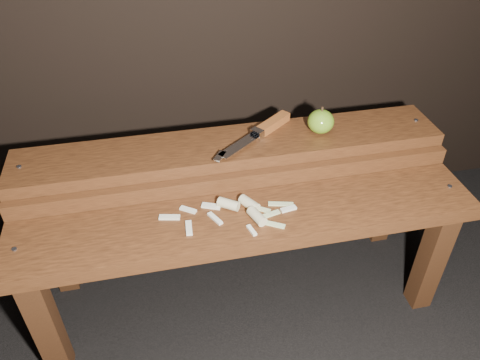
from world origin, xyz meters
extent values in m
plane|color=black|center=(0.00, 0.00, 0.00)|extent=(60.00, 60.00, 0.00)
cube|color=#371D0D|center=(-0.54, -0.10, 0.19)|extent=(0.06, 0.06, 0.38)
cube|color=#371D0D|center=(0.54, -0.10, 0.19)|extent=(0.06, 0.06, 0.38)
cube|color=#482511|center=(0.00, -0.05, 0.40)|extent=(1.20, 0.20, 0.04)
cylinder|color=slate|center=(-0.56, -0.05, 0.42)|extent=(0.01, 0.01, 0.00)
cylinder|color=slate|center=(0.56, -0.05, 0.42)|extent=(0.01, 0.01, 0.00)
cube|color=#371D0D|center=(-0.54, 0.20, 0.23)|extent=(0.06, 0.06, 0.46)
cube|color=#371D0D|center=(0.54, 0.20, 0.23)|extent=(0.06, 0.06, 0.46)
cube|color=#482511|center=(0.00, 0.07, 0.44)|extent=(1.20, 0.02, 0.05)
cube|color=#482511|center=(0.00, 0.17, 0.48)|extent=(1.20, 0.18, 0.04)
cylinder|color=slate|center=(-0.56, 0.17, 0.50)|extent=(0.01, 0.01, 0.00)
cylinder|color=slate|center=(0.56, 0.17, 0.50)|extent=(0.01, 0.01, 0.00)
ellipsoid|color=olive|center=(0.26, 0.17, 0.53)|extent=(0.08, 0.08, 0.07)
cylinder|color=#382314|center=(0.26, 0.17, 0.57)|extent=(0.01, 0.01, 0.01)
cube|color=brown|center=(0.13, 0.22, 0.51)|extent=(0.12, 0.10, 0.03)
cube|color=silver|center=(0.07, 0.18, 0.51)|extent=(0.04, 0.04, 0.03)
cube|color=silver|center=(0.01, 0.13, 0.51)|extent=(0.13, 0.11, 0.00)
cube|color=silver|center=(-0.05, 0.09, 0.51)|extent=(0.04, 0.05, 0.00)
cube|color=beige|center=(-0.20, -0.02, 0.42)|extent=(0.05, 0.03, 0.01)
cube|color=beige|center=(0.10, -0.05, 0.42)|extent=(0.04, 0.02, 0.01)
cube|color=beige|center=(-0.09, -0.05, 0.42)|extent=(0.03, 0.05, 0.01)
cube|color=beige|center=(-0.09, 0.00, 0.42)|extent=(0.05, 0.04, 0.01)
cube|color=beige|center=(-0.15, -0.07, 0.42)|extent=(0.02, 0.05, 0.01)
cube|color=beige|center=(-0.15, 0.00, 0.42)|extent=(0.04, 0.04, 0.01)
cube|color=beige|center=(-0.01, -0.11, 0.42)|extent=(0.02, 0.04, 0.01)
cylinder|color=#C9BB8C|center=(0.01, -0.02, 0.43)|extent=(0.05, 0.06, 0.03)
cylinder|color=#C9BB8C|center=(-0.05, -0.01, 0.43)|extent=(0.06, 0.05, 0.03)
cylinder|color=#C9BB8C|center=(0.01, -0.07, 0.43)|extent=(0.04, 0.06, 0.03)
cube|color=#BCC988|center=(0.05, -0.09, 0.42)|extent=(0.06, 0.04, 0.00)
cube|color=#BCC988|center=(0.05, -0.06, 0.42)|extent=(0.07, 0.03, 0.00)
cube|color=#BCC988|center=(0.09, -0.03, 0.42)|extent=(0.07, 0.03, 0.00)
cube|color=#BCC988|center=(0.03, -0.03, 0.42)|extent=(0.06, 0.05, 0.00)
camera|label=1|loc=(-0.21, -0.90, 1.21)|focal=35.00mm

